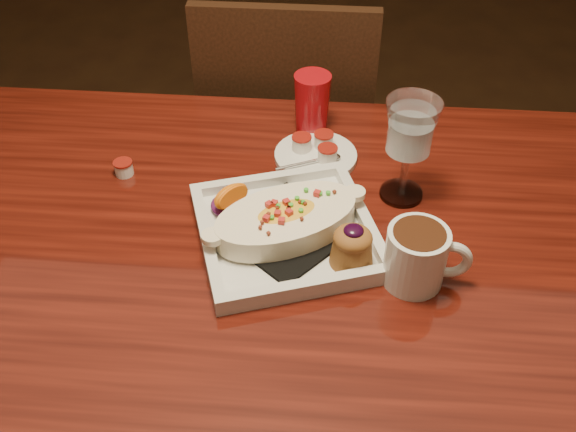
# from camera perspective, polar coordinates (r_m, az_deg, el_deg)

# --- Properties ---
(table) EXTENTS (1.50, 0.90, 0.75)m
(table) POSITION_cam_1_polar(r_m,az_deg,el_deg) (1.11, -2.67, -6.30)
(table) COLOR maroon
(table) RESTS_ON floor
(chair_far) EXTENTS (0.42, 0.42, 0.93)m
(chair_far) POSITION_cam_1_polar(r_m,az_deg,el_deg) (1.67, 0.06, 6.43)
(chair_far) COLOR black
(chair_far) RESTS_ON floor
(plate) EXTENTS (0.35, 0.35, 0.08)m
(plate) POSITION_cam_1_polar(r_m,az_deg,el_deg) (1.03, 0.26, -0.90)
(plate) COLOR silver
(plate) RESTS_ON table
(coffee_mug) EXTENTS (0.13, 0.09, 0.10)m
(coffee_mug) POSITION_cam_1_polar(r_m,az_deg,el_deg) (0.97, 11.49, -3.42)
(coffee_mug) COLOR silver
(coffee_mug) RESTS_ON table
(goblet) EXTENTS (0.09, 0.09, 0.19)m
(goblet) POSITION_cam_1_polar(r_m,az_deg,el_deg) (1.07, 10.81, 7.26)
(goblet) COLOR silver
(goblet) RESTS_ON table
(saucer) EXTENTS (0.16, 0.16, 0.11)m
(saucer) POSITION_cam_1_polar(r_m,az_deg,el_deg) (1.21, 2.46, 5.59)
(saucer) COLOR silver
(saucer) RESTS_ON table
(creamer_loose) EXTENTS (0.04, 0.04, 0.03)m
(creamer_loose) POSITION_cam_1_polar(r_m,az_deg,el_deg) (1.21, -14.40, 4.17)
(creamer_loose) COLOR white
(creamer_loose) RESTS_ON table
(red_tumbler) EXTENTS (0.07, 0.07, 0.12)m
(red_tumbler) POSITION_cam_1_polar(r_m,az_deg,el_deg) (1.27, 2.15, 9.98)
(red_tumbler) COLOR #AC0C13
(red_tumbler) RESTS_ON table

